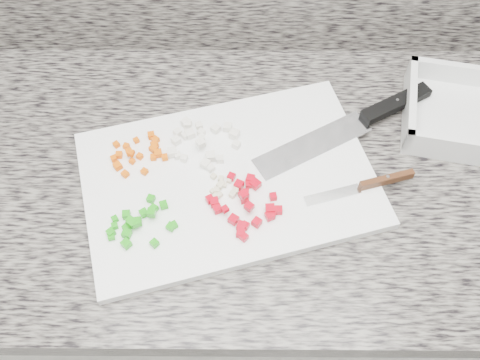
# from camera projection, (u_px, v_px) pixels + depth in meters

# --- Properties ---
(cabinet) EXTENTS (3.92, 0.62, 0.86)m
(cabinet) POSITION_uv_depth(u_px,v_px,m) (250.00, 273.00, 1.34)
(cabinet) COLOR beige
(cabinet) RESTS_ON ground
(countertop) EXTENTS (3.96, 0.64, 0.04)m
(countertop) POSITION_uv_depth(u_px,v_px,m) (254.00, 173.00, 0.96)
(countertop) COLOR slate
(countertop) RESTS_ON cabinet
(cutting_board) EXTENTS (0.56, 0.45, 0.02)m
(cutting_board) POSITION_uv_depth(u_px,v_px,m) (228.00, 179.00, 0.92)
(cutting_board) COLOR white
(cutting_board) RESTS_ON countertop
(carrot_pile) EXTENTS (0.10, 0.10, 0.02)m
(carrot_pile) POSITION_uv_depth(u_px,v_px,m) (140.00, 152.00, 0.93)
(carrot_pile) COLOR #DD5804
(carrot_pile) RESTS_ON cutting_board
(onion_pile) EXTENTS (0.13, 0.12, 0.02)m
(onion_pile) POSITION_uv_depth(u_px,v_px,m) (202.00, 140.00, 0.94)
(onion_pile) COLOR silver
(onion_pile) RESTS_ON cutting_board
(green_pepper_pile) EXTENTS (0.11, 0.10, 0.02)m
(green_pepper_pile) POSITION_uv_depth(u_px,v_px,m) (139.00, 222.00, 0.85)
(green_pepper_pile) COLOR #18990D
(green_pepper_pile) RESTS_ON cutting_board
(red_pepper_pile) EXTENTS (0.13, 0.13, 0.02)m
(red_pepper_pile) POSITION_uv_depth(u_px,v_px,m) (246.00, 205.00, 0.87)
(red_pepper_pile) COLOR #B80215
(red_pepper_pile) RESTS_ON cutting_board
(garlic_pile) EXTENTS (0.05, 0.05, 0.01)m
(garlic_pile) POSITION_uv_depth(u_px,v_px,m) (223.00, 188.00, 0.89)
(garlic_pile) COLOR beige
(garlic_pile) RESTS_ON cutting_board
(chef_knife) EXTENTS (0.34, 0.22, 0.02)m
(chef_knife) POSITION_uv_depth(u_px,v_px,m) (368.00, 117.00, 0.97)
(chef_knife) COLOR silver
(chef_knife) RESTS_ON cutting_board
(paring_knife) EXTENTS (0.19, 0.07, 0.02)m
(paring_knife) POSITION_uv_depth(u_px,v_px,m) (373.00, 184.00, 0.90)
(paring_knife) COLOR silver
(paring_knife) RESTS_ON cutting_board
(tray) EXTENTS (0.30, 0.24, 0.06)m
(tray) POSITION_uv_depth(u_px,v_px,m) (479.00, 118.00, 0.98)
(tray) COLOR silver
(tray) RESTS_ON countertop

